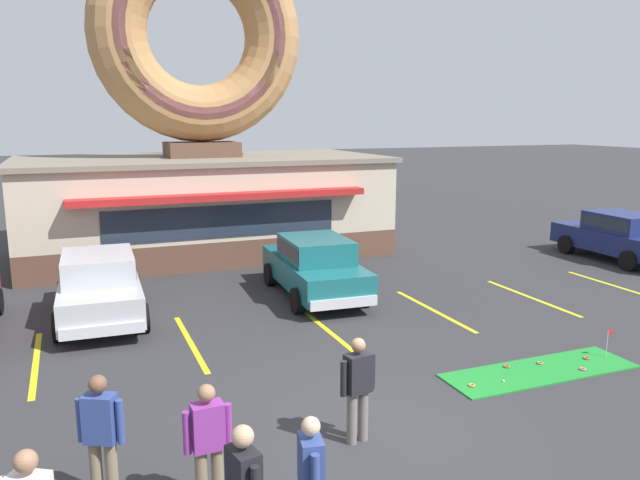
{
  "coord_description": "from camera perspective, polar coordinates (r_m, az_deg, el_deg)",
  "views": [
    {
      "loc": [
        -4.1,
        -7.68,
        4.69
      ],
      "look_at": [
        1.0,
        5.0,
        2.0
      ],
      "focal_mm": 35.0,
      "sensor_mm": 36.0,
      "label": 1
    }
  ],
  "objects": [
    {
      "name": "parking_stripe_mid_right",
      "position": [
        17.5,
        18.72,
        -5.0
      ],
      "size": [
        0.12,
        3.6,
        0.01
      ],
      "primitive_type": "cube",
      "color": "yellow",
      "rests_on": "ground"
    },
    {
      "name": "putting_mat",
      "position": [
        12.65,
        19.47,
        -11.21
      ],
      "size": [
        3.84,
        1.12,
        0.03
      ],
      "primitive_type": "cube",
      "color": "#1E842D",
      "rests_on": "ground"
    },
    {
      "name": "pedestrian_hooded_kid",
      "position": [
        8.33,
        -19.37,
        -16.33
      ],
      "size": [
        0.54,
        0.39,
        1.68
      ],
      "color": "#7F7056",
      "rests_on": "ground"
    },
    {
      "name": "ground_plane",
      "position": [
        9.88,
        5.7,
        -17.24
      ],
      "size": [
        160.0,
        160.0,
        0.0
      ],
      "primitive_type": "plane",
      "color": "#2D2D30"
    },
    {
      "name": "pedestrian_clipboard_woman",
      "position": [
        7.19,
        -0.83,
        -20.95
      ],
      "size": [
        0.31,
        0.59,
        1.58
      ],
      "color": "slate",
      "rests_on": "ground"
    },
    {
      "name": "parking_stripe_right",
      "position": [
        19.55,
        25.44,
        -3.84
      ],
      "size": [
        0.12,
        3.6,
        0.01
      ],
      "primitive_type": "cube",
      "color": "yellow",
      "rests_on": "ground"
    },
    {
      "name": "car_teal",
      "position": [
        16.54,
        -0.48,
        -2.21
      ],
      "size": [
        2.17,
        4.65,
        1.6
      ],
      "color": "#196066",
      "rests_on": "ground"
    },
    {
      "name": "golf_ball",
      "position": [
        11.91,
        16.42,
        -12.25
      ],
      "size": [
        0.04,
        0.04,
        0.04
      ],
      "primitive_type": "sphere",
      "color": "white",
      "rests_on": "putting_mat"
    },
    {
      "name": "car_navy",
      "position": [
        23.0,
        25.66,
        0.47
      ],
      "size": [
        2.06,
        4.6,
        1.6
      ],
      "color": "navy",
      "rests_on": "ground"
    },
    {
      "name": "mini_donut_mid_centre",
      "position": [
        12.93,
        22.89,
        -10.81
      ],
      "size": [
        0.13,
        0.13,
        0.04
      ],
      "primitive_type": "torus",
      "color": "#D8667F",
      "rests_on": "putting_mat"
    },
    {
      "name": "mini_donut_near_right",
      "position": [
        13.51,
        23.19,
        -9.9
      ],
      "size": [
        0.13,
        0.13,
        0.04
      ],
      "primitive_type": "torus",
      "color": "brown",
      "rests_on": "putting_mat"
    },
    {
      "name": "parking_stripe_mid_left",
      "position": [
        14.45,
        0.11,
        -7.78
      ],
      "size": [
        0.12,
        3.6,
        0.01
      ],
      "primitive_type": "cube",
      "color": "yellow",
      "rests_on": "ground"
    },
    {
      "name": "putting_flag_pin",
      "position": [
        13.68,
        24.91,
        -8.04
      ],
      "size": [
        0.13,
        0.01,
        0.55
      ],
      "color": "silver",
      "rests_on": "putting_mat"
    },
    {
      "name": "parking_stripe_far_left",
      "position": [
        13.54,
        -24.55,
        -10.16
      ],
      "size": [
        0.12,
        3.6,
        0.01
      ],
      "primitive_type": "cube",
      "color": "yellow",
      "rests_on": "ground"
    },
    {
      "name": "parking_stripe_left",
      "position": [
        13.68,
        -11.77,
        -9.14
      ],
      "size": [
        0.12,
        3.6,
        0.01
      ],
      "primitive_type": "cube",
      "color": "yellow",
      "rests_on": "ground"
    },
    {
      "name": "mini_donut_mid_left",
      "position": [
        12.94,
        19.47,
        -10.55
      ],
      "size": [
        0.13,
        0.13,
        0.04
      ],
      "primitive_type": "torus",
      "color": "#A5724C",
      "rests_on": "putting_mat"
    },
    {
      "name": "car_silver",
      "position": [
        15.55,
        -19.53,
        -3.73
      ],
      "size": [
        2.09,
        4.61,
        1.6
      ],
      "color": "#B2B5BA",
      "rests_on": "ground"
    },
    {
      "name": "pedestrian_blue_sweater_man",
      "position": [
        9.27,
        3.48,
        -13.12
      ],
      "size": [
        0.59,
        0.3,
        1.6
      ],
      "color": "slate",
      "rests_on": "ground"
    },
    {
      "name": "mini_donut_near_left",
      "position": [
        11.6,
        13.71,
        -12.78
      ],
      "size": [
        0.13,
        0.13,
        0.04
      ],
      "primitive_type": "torus",
      "color": "#D17F47",
      "rests_on": "putting_mat"
    },
    {
      "name": "pedestrian_leather_jacket_man",
      "position": [
        7.94,
        -10.19,
        -17.64
      ],
      "size": [
        0.6,
        0.26,
        1.61
      ],
      "color": "#7F7056",
      "rests_on": "ground"
    },
    {
      "name": "parking_stripe_centre",
      "position": [
        15.77,
        10.34,
        -6.34
      ],
      "size": [
        0.12,
        3.6,
        0.01
      ],
      "primitive_type": "cube",
      "color": "yellow",
      "rests_on": "ground"
    },
    {
      "name": "mini_donut_mid_right",
      "position": [
        12.58,
        16.7,
        -11.0
      ],
      "size": [
        0.13,
        0.13,
        0.04
      ],
      "primitive_type": "torus",
      "color": "brown",
      "rests_on": "putting_mat"
    },
    {
      "name": "donut_shop_building",
      "position": [
        22.06,
        -10.75,
        8.47
      ],
      "size": [
        12.3,
        6.75,
        10.96
      ],
      "color": "brown",
      "rests_on": "ground"
    }
  ]
}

